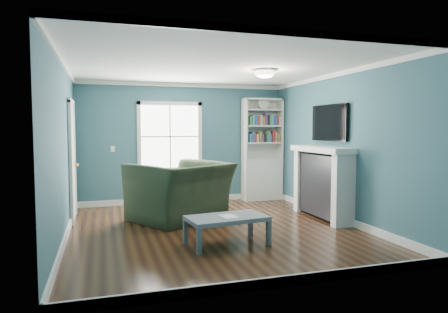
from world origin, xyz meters
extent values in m
plane|color=black|center=(0.00, 0.00, 0.00)|extent=(5.00, 5.00, 0.00)
plane|color=#335A67|center=(0.00, 2.50, 1.30)|extent=(4.50, 0.00, 4.50)
plane|color=#335A67|center=(0.00, -2.50, 1.30)|extent=(4.50, 0.00, 4.50)
plane|color=#335A67|center=(-2.25, 0.00, 1.30)|extent=(0.00, 5.00, 5.00)
plane|color=#335A67|center=(2.25, 0.00, 1.30)|extent=(0.00, 5.00, 5.00)
plane|color=white|center=(0.00, 0.00, 2.60)|extent=(5.00, 5.00, 0.00)
cube|color=white|center=(0.00, 2.48, 0.06)|extent=(4.50, 0.03, 0.12)
cube|color=white|center=(0.00, -2.48, 0.06)|extent=(4.50, 0.03, 0.12)
cube|color=white|center=(-2.23, 0.00, 0.06)|extent=(0.03, 5.00, 0.12)
cube|color=white|center=(2.23, 0.00, 0.06)|extent=(0.03, 5.00, 0.12)
cube|color=white|center=(0.00, 2.48, 2.56)|extent=(4.50, 0.04, 0.08)
cube|color=white|center=(0.00, -2.48, 2.56)|extent=(4.50, 0.04, 0.08)
cube|color=white|center=(-2.23, 0.00, 2.56)|extent=(0.04, 5.00, 0.08)
cube|color=white|center=(2.23, 0.00, 2.56)|extent=(0.04, 5.00, 0.08)
cube|color=white|center=(-0.30, 2.50, 1.45)|extent=(1.24, 0.01, 1.34)
cube|color=white|center=(-0.96, 2.48, 1.45)|extent=(0.08, 0.06, 1.50)
cube|color=white|center=(0.36, 2.48, 1.45)|extent=(0.08, 0.06, 1.50)
cube|color=white|center=(-0.30, 2.48, 0.74)|extent=(1.40, 0.06, 0.08)
cube|color=white|center=(-0.30, 2.48, 2.16)|extent=(1.40, 0.06, 0.08)
cube|color=white|center=(-0.30, 2.48, 1.45)|extent=(1.24, 0.03, 0.03)
cube|color=white|center=(-0.30, 2.48, 1.45)|extent=(0.03, 0.03, 1.34)
cube|color=silver|center=(1.77, 2.30, 0.45)|extent=(0.90, 0.35, 0.90)
cube|color=silver|center=(1.34, 2.30, 1.60)|extent=(0.04, 0.35, 1.40)
cube|color=silver|center=(2.20, 2.30, 1.60)|extent=(0.04, 0.35, 1.40)
cube|color=silver|center=(1.77, 2.46, 1.60)|extent=(0.90, 0.02, 1.40)
cube|color=silver|center=(1.77, 2.30, 2.28)|extent=(0.90, 0.35, 0.04)
cube|color=silver|center=(1.77, 2.30, 0.92)|extent=(0.84, 0.33, 0.03)
cube|color=silver|center=(1.77, 2.30, 1.30)|extent=(0.84, 0.33, 0.03)
cube|color=silver|center=(1.77, 2.30, 1.68)|extent=(0.84, 0.33, 0.03)
cube|color=silver|center=(1.77, 2.30, 2.04)|extent=(0.84, 0.33, 0.03)
cube|color=teal|center=(1.77, 2.28, 1.43)|extent=(0.70, 0.25, 0.22)
cube|color=#264C8C|center=(1.77, 2.28, 1.81)|extent=(0.70, 0.25, 0.22)
cylinder|color=beige|center=(1.77, 2.25, 2.19)|extent=(0.26, 0.06, 0.26)
cube|color=black|center=(2.09, 0.20, 0.60)|extent=(0.30, 1.20, 1.10)
cube|color=black|center=(2.07, 0.20, 0.40)|extent=(0.22, 0.65, 0.70)
cube|color=silver|center=(2.07, -0.47, 0.60)|extent=(0.36, 0.16, 1.20)
cube|color=silver|center=(2.07, 0.87, 0.60)|extent=(0.36, 0.16, 1.20)
cube|color=silver|center=(2.05, 0.20, 1.25)|extent=(0.44, 1.58, 0.10)
cube|color=black|center=(2.20, 0.20, 1.72)|extent=(0.06, 1.10, 0.65)
cube|color=silver|center=(-2.23, 1.40, 1.02)|extent=(0.04, 0.80, 2.05)
cube|color=white|center=(-2.22, 0.95, 1.02)|extent=(0.05, 0.08, 2.13)
cube|color=white|center=(-2.22, 1.85, 1.02)|extent=(0.05, 0.08, 2.13)
cube|color=white|center=(-2.22, 1.40, 2.09)|extent=(0.05, 0.98, 0.08)
sphere|color=#BF8C3F|center=(-2.17, 1.70, 0.95)|extent=(0.07, 0.07, 0.07)
ellipsoid|color=white|center=(0.90, 0.10, 2.54)|extent=(0.34, 0.34, 0.15)
cylinder|color=white|center=(0.90, 0.10, 2.58)|extent=(0.38, 0.38, 0.03)
cube|color=white|center=(-1.50, 2.48, 1.20)|extent=(0.08, 0.01, 0.12)
imported|color=#202E1D|center=(-0.39, 0.83, 0.68)|extent=(1.86, 1.69, 1.37)
cube|color=#4B545A|center=(-0.54, -1.20, 0.17)|extent=(0.07, 0.07, 0.34)
cube|color=#4B545A|center=(0.49, -1.06, 0.17)|extent=(0.07, 0.07, 0.34)
cube|color=#4B545A|center=(-0.61, -0.66, 0.17)|extent=(0.07, 0.07, 0.34)
cube|color=#4B545A|center=(0.42, -0.53, 0.17)|extent=(0.07, 0.07, 0.34)
cube|color=#525E6A|center=(-0.06, -0.86, 0.37)|extent=(1.16, 0.73, 0.06)
cube|color=white|center=(-0.04, -0.88, 0.40)|extent=(0.25, 0.29, 0.00)
camera|label=1|loc=(-1.71, -6.11, 1.62)|focal=32.00mm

